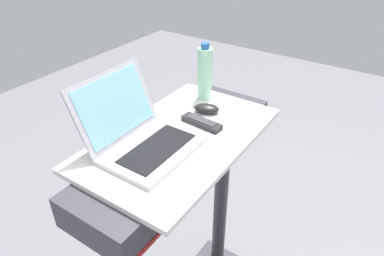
{
  "coord_description": "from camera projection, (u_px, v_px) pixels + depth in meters",
  "views": [
    {
      "loc": [
        -0.82,
        0.1,
        1.84
      ],
      "look_at": [
        0.0,
        0.65,
        1.22
      ],
      "focal_mm": 32.47,
      "sensor_mm": 36.0,
      "label": 1
    }
  ],
  "objects": [
    {
      "name": "computer_mouse",
      "position": [
        207.0,
        108.0,
        1.36
      ],
      "size": [
        0.09,
        0.11,
        0.03
      ],
      "primitive_type": "ellipsoid",
      "rotation": [
        0.0,
        0.0,
        0.36
      ],
      "color": "black",
      "rests_on": "desk_board"
    },
    {
      "name": "water_bottle",
      "position": [
        205.0,
        73.0,
        1.41
      ],
      "size": [
        0.06,
        0.06,
        0.24
      ],
      "color": "#9EDBB2",
      "rests_on": "desk_board"
    },
    {
      "name": "tv_remote",
      "position": [
        202.0,
        122.0,
        1.28
      ],
      "size": [
        0.06,
        0.16,
        0.02
      ],
      "color": "#232326",
      "rests_on": "desk_board"
    },
    {
      "name": "laptop",
      "position": [
        141.0,
        135.0,
        1.14
      ],
      "size": [
        0.32,
        0.32,
        0.23
      ],
      "rotation": [
        0.0,
        0.0,
        -0.04
      ],
      "color": "#B7B7BC",
      "rests_on": "desk_board"
    },
    {
      "name": "desk_board",
      "position": [
        180.0,
        138.0,
        1.23
      ],
      "size": [
        0.74,
        0.44,
        0.02
      ],
      "primitive_type": "cube",
      "color": "white",
      "rests_on": "treadmill_base"
    }
  ]
}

